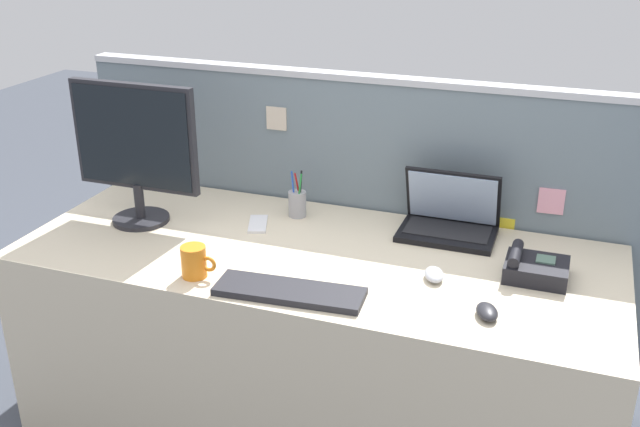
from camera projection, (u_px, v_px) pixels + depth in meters
The scene contains 11 objects.
desk at pixel (315, 345), 2.65m from camera, with size 2.03×0.83×0.75m, color beige.
cubicle_divider at pixel (354, 230), 2.94m from camera, with size 2.23×0.08×1.26m.
desktop_monitor at pixel (135, 146), 2.63m from camera, with size 0.49×0.21×0.52m.
laptop at pixel (450, 218), 2.61m from camera, with size 0.34×0.23×0.23m.
desk_phone at pixel (534, 268), 2.31m from camera, with size 0.19×0.17×0.09m.
keyboard_main at pixel (289, 292), 2.22m from camera, with size 0.46×0.14×0.02m, color #232328.
computer_mouse_right_hand at pixel (487, 312), 2.10m from camera, with size 0.06×0.10×0.03m, color #232328.
computer_mouse_left_hand at pixel (434, 275), 2.31m from camera, with size 0.06×0.10×0.03m, color #B2B5BC.
pen_cup at pixel (297, 203), 2.76m from camera, with size 0.07×0.07×0.18m.
cell_phone_white_slab at pixel (258, 224), 2.70m from camera, with size 0.06×0.15×0.01m, color silver.
coffee_mug at pixel (195, 262), 2.31m from camera, with size 0.12×0.08×0.10m.
Camera 1 is at (0.78, -2.11, 1.85)m, focal length 41.24 mm.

